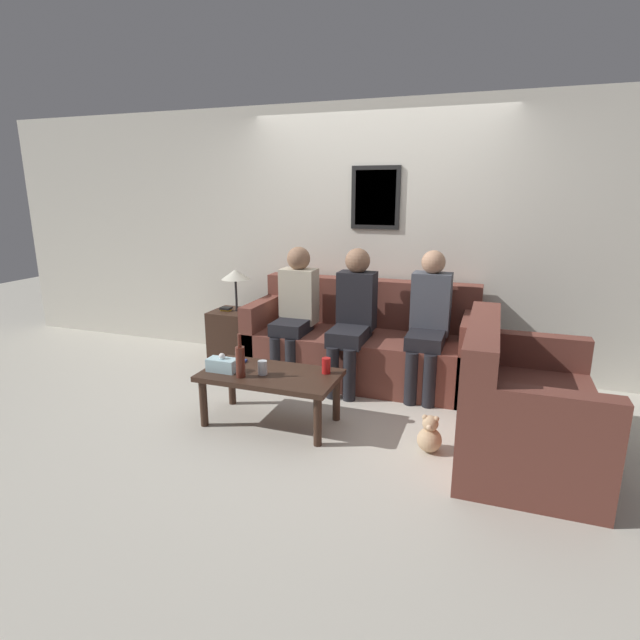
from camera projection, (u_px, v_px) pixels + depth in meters
ground_plane at (346, 397)px, 4.41m from camera, size 16.00×16.00×0.00m
wall_back at (375, 239)px, 4.97m from camera, size 9.00×0.08×2.60m
couch_main at (362, 345)px, 4.80m from camera, size 2.13×0.86×0.92m
couch_side at (521, 411)px, 3.35m from camera, size 0.86×1.31×0.92m
coffee_table at (270, 380)px, 3.83m from camera, size 1.05×0.56×0.41m
side_table_with_lamp at (234, 332)px, 5.24m from camera, size 0.42×0.42×0.99m
wine_bottle at (240, 361)px, 3.70m from camera, size 0.07×0.07×0.33m
drinking_glass at (263, 368)px, 3.77m from camera, size 0.07×0.07×0.11m
book_stack at (237, 361)px, 4.07m from camera, size 0.15×0.09×0.02m
soda_can at (326, 366)px, 3.79m from camera, size 0.07×0.07×0.12m
tissue_box at (222, 365)px, 3.84m from camera, size 0.23×0.12×0.15m
person_left at (295, 307)px, 4.75m from camera, size 0.34×0.57×1.25m
person_middle at (353, 313)px, 4.52m from camera, size 0.34×0.65×1.26m
person_right at (429, 318)px, 4.38m from camera, size 0.34×0.62×1.26m
teddy_bear at (430, 436)px, 3.46m from camera, size 0.17×0.17×0.27m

